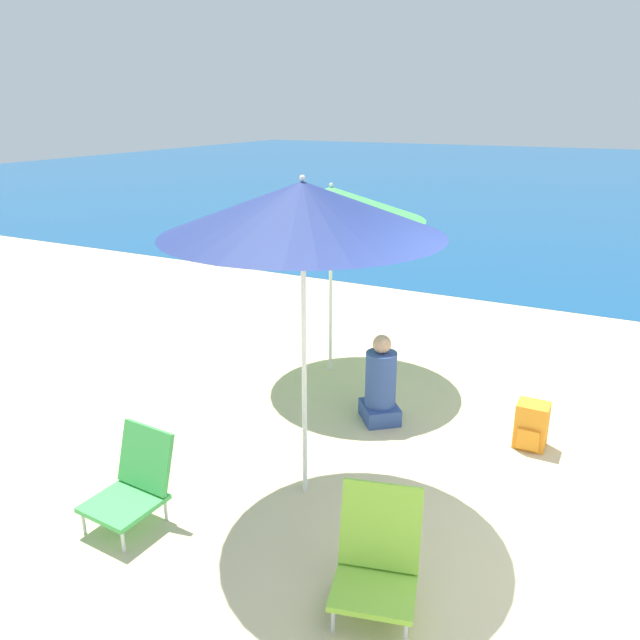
{
  "coord_description": "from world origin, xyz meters",
  "views": [
    {
      "loc": [
        -0.04,
        -3.63,
        2.83
      ],
      "look_at": [
        -2.48,
        1.11,
        1.0
      ],
      "focal_mm": 35.0,
      "sensor_mm": 36.0,
      "label": 1
    }
  ],
  "objects_px": {
    "beach_chair_lime": "(378,555)",
    "person_seated_near": "(381,386)",
    "backpack_orange": "(531,426)",
    "beach_chair_green": "(134,481)",
    "beach_umbrella_green": "(331,203)",
    "beach_umbrella_navy": "(303,209)"
  },
  "relations": [
    {
      "from": "person_seated_near",
      "to": "beach_umbrella_navy",
      "type": "bearing_deg",
      "value": -132.75
    },
    {
      "from": "beach_umbrella_green",
      "to": "beach_chair_green",
      "type": "distance_m",
      "value": 3.43
    },
    {
      "from": "beach_umbrella_navy",
      "to": "beach_chair_green",
      "type": "relative_size",
      "value": 3.63
    },
    {
      "from": "beach_umbrella_green",
      "to": "beach_umbrella_navy",
      "type": "bearing_deg",
      "value": -68.38
    },
    {
      "from": "beach_umbrella_green",
      "to": "beach_chair_green",
      "type": "relative_size",
      "value": 3.14
    },
    {
      "from": "beach_chair_green",
      "to": "person_seated_near",
      "type": "xyz_separation_m",
      "value": [
        1.0,
        2.19,
        0.05
      ]
    },
    {
      "from": "beach_chair_lime",
      "to": "beach_chair_green",
      "type": "xyz_separation_m",
      "value": [
        -1.84,
        -0.06,
        -0.02
      ]
    },
    {
      "from": "beach_umbrella_green",
      "to": "person_seated_near",
      "type": "relative_size",
      "value": 2.43
    },
    {
      "from": "beach_umbrella_green",
      "to": "beach_chair_lime",
      "type": "height_order",
      "value": "beach_umbrella_green"
    },
    {
      "from": "backpack_orange",
      "to": "beach_chair_lime",
      "type": "bearing_deg",
      "value": -102.59
    },
    {
      "from": "beach_chair_green",
      "to": "backpack_orange",
      "type": "relative_size",
      "value": 1.62
    },
    {
      "from": "beach_umbrella_green",
      "to": "person_seated_near",
      "type": "xyz_separation_m",
      "value": [
        0.95,
        -0.86,
        -1.52
      ]
    },
    {
      "from": "beach_umbrella_navy",
      "to": "beach_chair_green",
      "type": "distance_m",
      "value": 2.26
    },
    {
      "from": "beach_umbrella_navy",
      "to": "person_seated_near",
      "type": "height_order",
      "value": "beach_umbrella_navy"
    },
    {
      "from": "beach_chair_lime",
      "to": "beach_umbrella_navy",
      "type": "bearing_deg",
      "value": 124.8
    },
    {
      "from": "person_seated_near",
      "to": "beach_umbrella_green",
      "type": "bearing_deg",
      "value": 98.47
    },
    {
      "from": "beach_umbrella_green",
      "to": "beach_chair_lime",
      "type": "xyz_separation_m",
      "value": [
        1.79,
        -3.0,
        -1.55
      ]
    },
    {
      "from": "person_seated_near",
      "to": "backpack_orange",
      "type": "distance_m",
      "value": 1.37
    },
    {
      "from": "beach_chair_lime",
      "to": "person_seated_near",
      "type": "distance_m",
      "value": 2.3
    },
    {
      "from": "beach_chair_lime",
      "to": "person_seated_near",
      "type": "relative_size",
      "value": 0.82
    },
    {
      "from": "backpack_orange",
      "to": "person_seated_near",
      "type": "bearing_deg",
      "value": -173.59
    },
    {
      "from": "beach_umbrella_navy",
      "to": "backpack_orange",
      "type": "distance_m",
      "value": 2.87
    }
  ]
}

